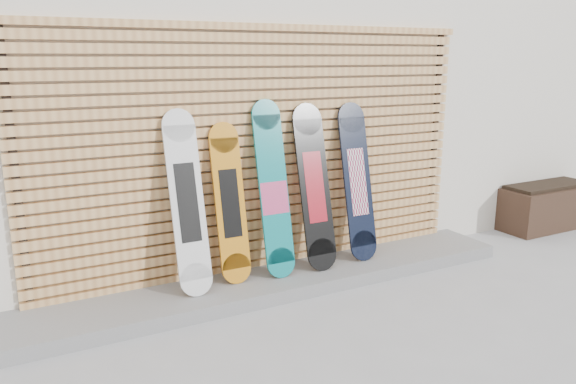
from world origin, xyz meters
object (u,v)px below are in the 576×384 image
(planter_box, at_px, (546,206))
(snowboard_0, at_px, (187,203))
(snowboard_3, at_px, (314,187))
(snowboard_1, at_px, (230,203))
(snowboard_4, at_px, (357,182))
(snowboard_2, at_px, (274,190))

(planter_box, bearing_deg, snowboard_0, -179.61)
(snowboard_3, bearing_deg, snowboard_1, 176.73)
(snowboard_0, relative_size, snowboard_4, 1.01)
(snowboard_0, bearing_deg, planter_box, 0.39)
(snowboard_2, distance_m, snowboard_3, 0.41)
(planter_box, bearing_deg, snowboard_3, -179.44)
(snowboard_0, height_order, snowboard_1, snowboard_0)
(snowboard_2, relative_size, snowboard_4, 1.04)
(snowboard_1, relative_size, snowboard_4, 0.92)
(snowboard_2, bearing_deg, planter_box, 0.31)
(planter_box, bearing_deg, snowboard_4, -179.70)
(snowboard_2, bearing_deg, snowboard_4, 0.34)
(snowboard_2, distance_m, snowboard_4, 0.89)
(planter_box, height_order, snowboard_1, snowboard_1)
(snowboard_4, bearing_deg, snowboard_2, -179.66)
(snowboard_1, relative_size, snowboard_2, 0.88)
(planter_box, xyz_separation_m, snowboard_0, (-4.46, -0.03, 0.60))
(snowboard_3, relative_size, snowboard_4, 1.01)
(snowboard_1, height_order, snowboard_4, snowboard_4)
(snowboard_1, bearing_deg, snowboard_3, -3.27)
(planter_box, distance_m, snowboard_2, 3.73)
(snowboard_3, distance_m, snowboard_4, 0.48)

